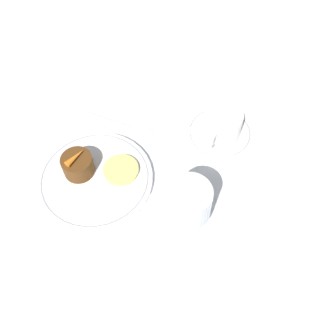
% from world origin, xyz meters
% --- Properties ---
extents(ground_plane, '(3.00, 3.00, 0.00)m').
position_xyz_m(ground_plane, '(0.00, 0.00, 0.00)').
color(ground_plane, white).
extents(dinner_plate, '(0.23, 0.23, 0.01)m').
position_xyz_m(dinner_plate, '(0.00, -0.02, 0.01)').
color(dinner_plate, white).
rests_on(dinner_plate, ground_plane).
extents(saucer, '(0.14, 0.14, 0.01)m').
position_xyz_m(saucer, '(-0.22, 0.16, 0.01)').
color(saucer, white).
rests_on(saucer, ground_plane).
extents(coffee_cup, '(0.11, 0.08, 0.06)m').
position_xyz_m(coffee_cup, '(-0.22, 0.16, 0.04)').
color(coffee_cup, white).
rests_on(coffee_cup, saucer).
extents(spoon, '(0.05, 0.11, 0.00)m').
position_xyz_m(spoon, '(-0.18, 0.15, 0.01)').
color(spoon, silver).
rests_on(spoon, saucer).
extents(wine_glass, '(0.08, 0.08, 0.13)m').
position_xyz_m(wine_glass, '(-0.00, 0.19, 0.08)').
color(wine_glass, silver).
rests_on(wine_glass, ground_plane).
extents(fork, '(0.03, 0.20, 0.01)m').
position_xyz_m(fork, '(-0.15, -0.02, 0.00)').
color(fork, silver).
rests_on(fork, ground_plane).
extents(dessert_cake, '(0.06, 0.06, 0.04)m').
position_xyz_m(dessert_cake, '(0.00, -0.05, 0.04)').
color(dessert_cake, '#563314').
rests_on(dessert_cake, dinner_plate).
extents(carrot_garnish, '(0.05, 0.02, 0.01)m').
position_xyz_m(carrot_garnish, '(0.00, -0.05, 0.06)').
color(carrot_garnish, orange).
rests_on(carrot_garnish, dessert_cake).
extents(pineapple_slice, '(0.07, 0.07, 0.01)m').
position_xyz_m(pineapple_slice, '(-0.04, 0.02, 0.02)').
color(pineapple_slice, '#EFE075').
rests_on(pineapple_slice, dinner_plate).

